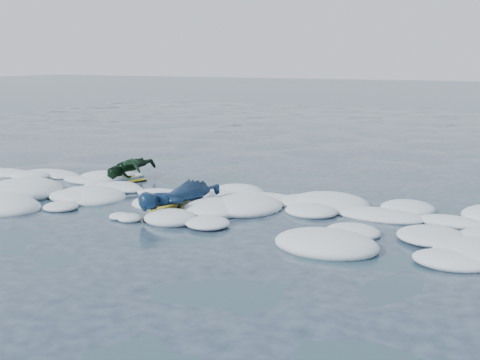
# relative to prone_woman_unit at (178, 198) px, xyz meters

# --- Properties ---
(ground) EXTENTS (120.00, 120.00, 0.00)m
(ground) POSITION_rel_prone_woman_unit_xyz_m (-0.41, -0.59, -0.21)
(ground) COLOR #1B3241
(ground) RESTS_ON ground
(foam_band) EXTENTS (12.00, 3.10, 0.30)m
(foam_band) POSITION_rel_prone_woman_unit_xyz_m (-0.41, 0.44, -0.21)
(foam_band) COLOR white
(foam_band) RESTS_ON ground
(prone_woman_unit) EXTENTS (0.94, 1.66, 0.41)m
(prone_woman_unit) POSITION_rel_prone_woman_unit_xyz_m (0.00, 0.00, 0.00)
(prone_woman_unit) COLOR black
(prone_woman_unit) RESTS_ON ground
(prone_child_unit) EXTENTS (0.61, 1.16, 0.42)m
(prone_child_unit) POSITION_rel_prone_woman_unit_xyz_m (-2.02, 1.46, 0.00)
(prone_child_unit) COLOR black
(prone_child_unit) RESTS_ON ground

